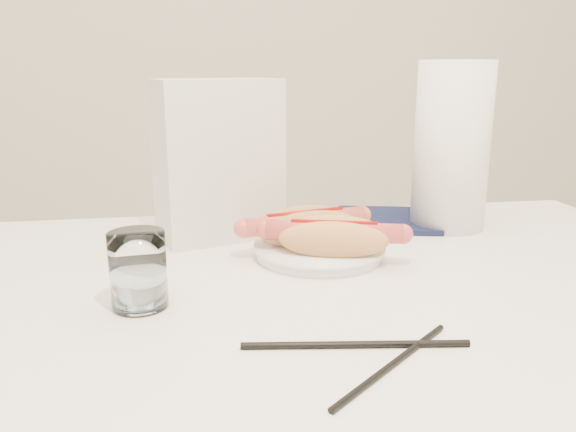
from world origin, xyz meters
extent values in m
cube|color=white|center=(0.00, 0.00, 0.73)|extent=(1.20, 0.80, 0.04)
cylinder|color=silver|center=(0.54, 0.34, 0.35)|extent=(0.04, 0.04, 0.71)
cylinder|color=white|center=(0.03, 0.12, 0.76)|extent=(0.20, 0.20, 0.02)
ellipsoid|color=tan|center=(0.02, 0.12, 0.79)|extent=(0.16, 0.08, 0.05)
ellipsoid|color=tan|center=(0.01, 0.16, 0.79)|extent=(0.16, 0.08, 0.05)
ellipsoid|color=tan|center=(0.01, 0.14, 0.78)|extent=(0.15, 0.09, 0.03)
cylinder|color=#D4564B|center=(0.01, 0.14, 0.80)|extent=(0.20, 0.07, 0.03)
cylinder|color=#990A05|center=(0.01, 0.14, 0.81)|extent=(0.12, 0.04, 0.01)
ellipsoid|color=#E09857|center=(0.04, 0.07, 0.79)|extent=(0.16, 0.08, 0.05)
ellipsoid|color=#E09857|center=(0.05, 0.10, 0.79)|extent=(0.16, 0.08, 0.05)
ellipsoid|color=#E09857|center=(0.04, 0.08, 0.78)|extent=(0.15, 0.09, 0.03)
cylinder|color=#D04A49|center=(0.04, 0.08, 0.80)|extent=(0.19, 0.08, 0.03)
cylinder|color=#990A05|center=(0.04, 0.08, 0.81)|extent=(0.12, 0.04, 0.01)
cylinder|color=white|center=(-0.22, -0.02, 0.80)|extent=(0.07, 0.07, 0.09)
cylinder|color=black|center=(0.03, -0.20, 0.75)|extent=(0.16, 0.13, 0.01)
cylinder|color=black|center=(0.00, -0.16, 0.75)|extent=(0.23, 0.04, 0.01)
cube|color=silver|center=(-0.11, 0.25, 0.88)|extent=(0.21, 0.16, 0.26)
cube|color=#111736|center=(0.19, 0.29, 0.75)|extent=(0.21, 0.21, 0.01)
cylinder|color=white|center=(0.28, 0.24, 0.89)|extent=(0.16, 0.16, 0.28)
camera|label=1|loc=(-0.15, -0.66, 1.02)|focal=35.19mm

